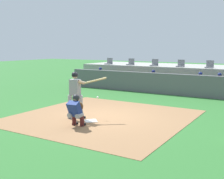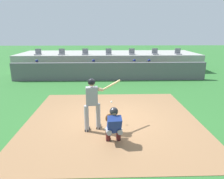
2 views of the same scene
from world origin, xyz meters
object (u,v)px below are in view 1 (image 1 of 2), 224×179
Objects in this scene: dugout_player_3 at (219,84)px; stadium_seat_2 at (154,64)px; stadium_seat_3 at (181,65)px; stadium_seat_4 at (210,66)px; batter_at_plate at (76,92)px; dugout_player_0 at (99,76)px; stadium_seat_0 at (109,63)px; dugout_player_1 at (152,80)px; home_plate at (91,121)px; catcher_crouched at (76,109)px; dugout_player_2 at (199,83)px; stadium_seat_1 at (131,63)px.

stadium_seat_2 is at bearing 156.67° from dugout_player_3.
stadium_seat_3 and stadium_seat_4 have the same top height.
stadium_seat_3 is (0.67, 10.17, 0.50)m from batter_at_plate.
stadium_seat_2 reaches higher than dugout_player_0.
stadium_seat_3 is (5.57, 0.00, 0.00)m from stadium_seat_0.
stadium_seat_3 reaches higher than dugout_player_1.
stadium_seat_2 is (-1.86, 10.18, 1.51)m from home_plate.
stadium_seat_3 is at bearing 89.86° from catcher_crouched.
dugout_player_1 is 2.90m from dugout_player_2.
dugout_player_0 is at bearing -76.65° from stadium_seat_0.
stadium_seat_1 is (-6.57, 2.03, 0.86)m from dugout_player_3.
dugout_player_3 is (2.86, 8.14, 0.65)m from home_plate.
dugout_player_3 is 2.71× the size of stadium_seat_1.
home_plate is 8.66m from dugout_player_3.
batter_at_plate reaches higher than dugout_player_1.
stadium_seat_2 and stadium_seat_4 have the same top height.
stadium_seat_2 is at bearing 99.46° from catcher_crouched.
stadium_seat_4 reaches higher than dugout_player_0.
catcher_crouched is 10.28m from dugout_player_0.
catcher_crouched is 12.34m from stadium_seat_0.
dugout_player_0 is 2.26m from stadium_seat_0.
dugout_player_1 is 3.69m from stadium_seat_4.
batter_at_plate is 3.76× the size of stadium_seat_0.
stadium_seat_3 is at bearing 180.00° from stadium_seat_4.
stadium_seat_4 reaches higher than dugout_player_3.
batter_at_plate is 3.76× the size of stadium_seat_2.
dugout_player_3 is 2.71× the size of stadium_seat_4.
dugout_player_0 is 7.29m from stadium_seat_4.
stadium_seat_1 is at bearing 180.00° from stadium_seat_2.
stadium_seat_3 is at bearing 90.00° from home_plate.
catcher_crouched is 9.41m from dugout_player_3.
dugout_player_2 is 2.71× the size of stadium_seat_0.
stadium_seat_3 is at bearing 144.57° from dugout_player_3.
dugout_player_0 and dugout_player_3 have the same top height.
stadium_seat_1 is 1.00× the size of stadium_seat_3.
stadium_seat_2 is (-4.72, 2.03, 0.86)m from dugout_player_3.
stadium_seat_3 is (5.09, 2.03, 0.86)m from dugout_player_0.
dugout_player_3 reaches higher than home_plate.
stadium_seat_1 is (-3.71, 10.18, 1.51)m from home_plate.
dugout_player_1 is 4.99m from stadium_seat_0.
dugout_player_3 is 3.61m from stadium_seat_3.
dugout_player_3 is (1.06, 0.00, 0.00)m from dugout_player_2.
stadium_seat_4 is (2.53, 10.17, 0.50)m from batter_at_plate.
dugout_player_1 is 2.71× the size of stadium_seat_2.
stadium_seat_2 is at bearing 110.41° from dugout_player_1.
dugout_player_0 is 5.55m from stadium_seat_3.
dugout_player_3 is at bearing 72.13° from catcher_crouched.
dugout_player_1 is (-0.43, 8.14, -0.36)m from batter_at_plate.
dugout_player_1 is at bearing 96.84° from catcher_crouched.
batter_at_plate is at bearing -64.29° from stadium_seat_0.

